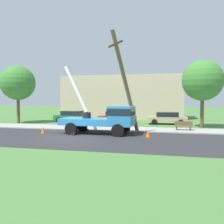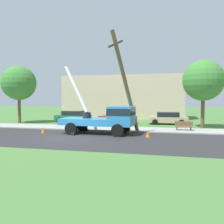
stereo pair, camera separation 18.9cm
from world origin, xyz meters
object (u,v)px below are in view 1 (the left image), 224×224
Objects in this scene: roadside_tree_near at (18,83)px; traffic_cone_curbside at (129,129)px; parked_sedan_red at (117,117)px; roadside_tree_far at (203,81)px; leaning_utility_pole at (125,83)px; traffic_cone_ahead at (148,134)px; parked_sedan_green at (72,116)px; utility_truck at (107,117)px; traffic_cone_behind at (43,130)px; parked_sedan_tan at (167,118)px; park_bench at (183,126)px.

traffic_cone_curbside is at bearing -19.20° from roadside_tree_near.
roadside_tree_far is (9.39, -2.81, 4.07)m from parked_sedan_red.
leaning_utility_pole is 14.92× the size of traffic_cone_ahead.
roadside_tree_near is 21.11m from roadside_tree_far.
leaning_utility_pole is at bearing -46.97° from parked_sedan_green.
leaning_utility_pole is 1.89× the size of parked_sedan_green.
utility_truck reaches higher than traffic_cone_curbside.
parked_sedan_green is 15.99m from roadside_tree_far.
roadside_tree_far reaches higher than utility_truck.
traffic_cone_behind is at bearing 178.79° from traffic_cone_ahead.
parked_sedan_green is at bearing 135.71° from traffic_cone_ahead.
parked_sedan_tan is at bearing 0.23° from parked_sedan_green.
traffic_cone_ahead is at bearing -53.07° from traffic_cone_curbside.
traffic_cone_ahead is at bearing -24.74° from roadside_tree_near.
utility_truck is at bearing 8.35° from traffic_cone_behind.
park_bench reaches higher than traffic_cone_curbside.
utility_truck is 9.27m from parked_sedan_red.
roadside_tree_near is at bearing 179.62° from roadside_tree_far.
park_bench is (1.50, -5.85, -0.25)m from parked_sedan_tan.
roadside_tree_near is at bearing -155.92° from parked_sedan_green.
leaning_utility_pole is at bearing -110.17° from parked_sedan_tan.
parked_sedan_red is 2.82× the size of park_bench.
park_bench is 0.23× the size of roadside_tree_far.
parked_sedan_green is 7.67m from roadside_tree_near.
traffic_cone_curbside is at bearing -41.92° from parked_sedan_green.
utility_truck is 1.53× the size of parked_sedan_green.
parked_sedan_tan is 0.65× the size of roadside_tree_far.
roadside_tree_far is (8.36, 6.38, 3.38)m from utility_truck.
traffic_cone_ahead is at bearing -123.42° from park_bench.
traffic_cone_ahead is 3.11m from traffic_cone_curbside.
traffic_cone_ahead is (3.54, -0.99, -1.13)m from utility_truck.
roadside_tree_near is at bearing 170.59° from park_bench.
roadside_tree_far reaches higher than parked_sedan_green.
park_bench is (13.26, -5.81, -0.25)m from parked_sedan_green.
roadside_tree_near is (-11.72, -2.67, 4.13)m from parked_sedan_red.
parked_sedan_tan is (11.75, 0.05, 0.00)m from parked_sedan_green.
roadside_tree_near is at bearing -171.36° from parked_sedan_tan.
parked_sedan_green is (-8.53, 7.66, 0.43)m from traffic_cone_curbside.
parked_sedan_tan is at bearing 82.41° from traffic_cone_ahead.
park_bench is (7.43, -5.84, -0.25)m from parked_sedan_red.
leaning_utility_pole reaches higher than parked_sedan_green.
parked_sedan_green is (-6.85, 9.15, -0.70)m from utility_truck.
roadside_tree_far is at bearing 42.64° from leaning_utility_pole.
traffic_cone_behind is 16.21m from roadside_tree_far.
leaning_utility_pole is 1.22× the size of roadside_tree_far.
traffic_cone_ahead and traffic_cone_behind have the same top height.
leaning_utility_pole reaches higher than traffic_cone_behind.
parked_sedan_red is 0.66× the size of roadside_tree_far.
traffic_cone_ahead and traffic_cone_curbside have the same top height.
leaning_utility_pole is at bearing 4.62° from utility_truck.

